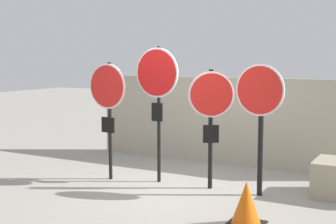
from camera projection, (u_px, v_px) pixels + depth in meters
ground_plane at (176, 189)px, 7.53m from camera, size 40.00×40.00×0.00m
fence_back at (226, 121)px, 9.33m from camera, size 5.77×0.12×1.73m
stop_sign_0 at (108, 96)px, 7.98m from camera, size 0.77×0.15×2.03m
stop_sign_1 at (157, 83)px, 7.77m from camera, size 0.83×0.15×2.30m
stop_sign_2 at (211, 106)px, 7.40m from camera, size 0.65×0.39×1.93m
stop_sign_3 at (260, 104)px, 7.01m from camera, size 0.78×0.18×2.02m
traffic_cone_0 at (246, 203)px, 5.89m from camera, size 0.45×0.45×0.57m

